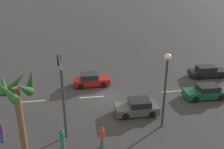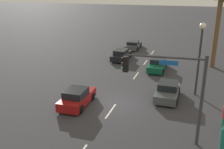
{
  "view_description": "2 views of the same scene",
  "coord_description": "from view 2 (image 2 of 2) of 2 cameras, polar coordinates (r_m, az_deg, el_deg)",
  "views": [
    {
      "loc": [
        3.14,
        24.0,
        12.38
      ],
      "look_at": [
        -0.77,
        -0.84,
        2.06
      ],
      "focal_mm": 41.42,
      "sensor_mm": 36.0,
      "label": 1
    },
    {
      "loc": [
        18.78,
        5.73,
        9.4
      ],
      "look_at": [
        -0.77,
        -0.64,
        2.23
      ],
      "focal_mm": 41.31,
      "sensor_mm": 36.0,
      "label": 2
    }
  ],
  "objects": [
    {
      "name": "car_4",
      "position": [
        40.36,
        4.76,
        6.55
      ],
      "size": [
        4.59,
        2.0,
        1.23
      ],
      "color": "#474C51",
      "rests_on": "ground_plane"
    },
    {
      "name": "car_5",
      "position": [
        30.44,
        10.03,
        2.2
      ],
      "size": [
        4.36,
        1.93,
        1.37
      ],
      "color": "#0F5138",
      "rests_on": "ground_plane"
    },
    {
      "name": "car_1",
      "position": [
        34.23,
        2.09,
        4.39
      ],
      "size": [
        4.58,
        1.93,
        1.38
      ],
      "color": "black",
      "rests_on": "ground_plane"
    },
    {
      "name": "ground_plane",
      "position": [
        21.77,
        0.99,
        -6.35
      ],
      "size": [
        220.0,
        220.0,
        0.0
      ],
      "primitive_type": "plane",
      "color": "#333338"
    },
    {
      "name": "car_3",
      "position": [
        21.37,
        -7.76,
        -5.08
      ],
      "size": [
        4.11,
        1.99,
        1.45
      ],
      "color": "maroon",
      "rests_on": "ground_plane"
    },
    {
      "name": "lane_stripe_3",
      "position": [
        20.46,
        -0.29,
        -8.1
      ],
      "size": [
        2.54,
        0.14,
        0.01
      ],
      "primitive_type": "cube",
      "color": "silver",
      "rests_on": "ground_plane"
    },
    {
      "name": "pedestrian_0",
      "position": [
        16.92,
        23.43,
        -12.71
      ],
      "size": [
        0.44,
        0.44,
        1.72
      ],
      "color": "#1E7266",
      "rests_on": "ground_plane"
    },
    {
      "name": "lane_stripe_1",
      "position": [
        33.26,
        7.4,
        2.67
      ],
      "size": [
        2.19,
        0.14,
        0.01
      ],
      "primitive_type": "cube",
      "color": "silver",
      "rests_on": "ground_plane"
    },
    {
      "name": "lane_stripe_0",
      "position": [
        38.39,
        8.95,
        4.84
      ],
      "size": [
        2.15,
        0.14,
        0.01
      ],
      "primitive_type": "cube",
      "color": "silver",
      "rests_on": "ground_plane"
    },
    {
      "name": "car_2",
      "position": [
        22.96,
        12.19,
        -3.64
      ],
      "size": [
        3.92,
        2.0,
        1.41
      ],
      "color": "#474C51",
      "rests_on": "ground_plane"
    },
    {
      "name": "traffic_signal",
      "position": [
        15.61,
        13.34,
        -1.94
      ],
      "size": [
        0.63,
        4.93,
        5.72
      ],
      "color": "#38383D",
      "rests_on": "ground_plane"
    },
    {
      "name": "lane_stripe_2",
      "position": [
        28.25,
        5.31,
        -0.27
      ],
      "size": [
        2.35,
        0.14,
        0.01
      ],
      "primitive_type": "cube",
      "color": "silver",
      "rests_on": "ground_plane"
    },
    {
      "name": "palm_tree_1",
      "position": [
        32.26,
        22.7,
        12.7
      ],
      "size": [
        2.46,
        2.64,
        9.53
      ],
      "color": "brown",
      "rests_on": "ground_plane"
    },
    {
      "name": "streetlamp",
      "position": [
        23.26,
        19.01,
        5.99
      ],
      "size": [
        0.56,
        0.56,
        6.45
      ],
      "color": "#2D2D33",
      "rests_on": "ground_plane"
    }
  ]
}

